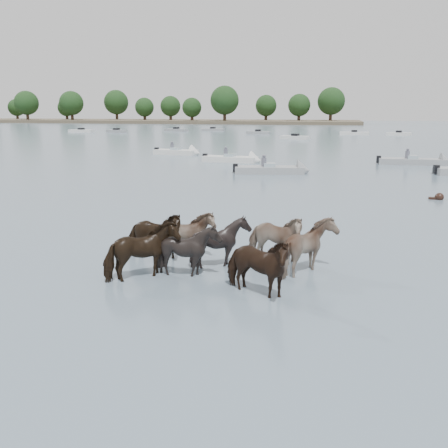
# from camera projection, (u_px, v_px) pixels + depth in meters

# --- Properties ---
(ground) EXTENTS (400.00, 400.00, 0.00)m
(ground) POSITION_uv_depth(u_px,v_px,m) (244.00, 281.00, 12.49)
(ground) COLOR #4D606F
(ground) RESTS_ON ground
(shoreline) EXTENTS (160.00, 30.00, 1.00)m
(shoreline) POSITION_uv_depth(u_px,v_px,m) (130.00, 121.00, 169.80)
(shoreline) COLOR #4C4233
(shoreline) RESTS_ON ground
(pony_herd) EXTENTS (6.37, 4.23, 1.65)m
(pony_herd) POSITION_uv_depth(u_px,v_px,m) (215.00, 247.00, 13.12)
(pony_herd) COLOR black
(pony_herd) RESTS_ON ground
(swimming_pony) EXTENTS (0.72, 0.44, 0.44)m
(swimming_pony) POSITION_uv_depth(u_px,v_px,m) (438.00, 198.00, 23.81)
(swimming_pony) COLOR black
(swimming_pony) RESTS_ON ground
(motorboat_a) EXTENTS (5.36, 2.16, 1.92)m
(motorboat_a) POSITION_uv_depth(u_px,v_px,m) (238.00, 160.00, 40.81)
(motorboat_a) COLOR silver
(motorboat_a) RESTS_ON ground
(motorboat_b) EXTENTS (5.55, 2.46, 1.92)m
(motorboat_b) POSITION_uv_depth(u_px,v_px,m) (280.00, 170.00, 33.67)
(motorboat_b) COLOR gray
(motorboat_b) RESTS_ON ground
(motorboat_c) EXTENTS (5.93, 1.65, 1.92)m
(motorboat_c) POSITION_uv_depth(u_px,v_px,m) (422.00, 162.00, 39.09)
(motorboat_c) COLOR gray
(motorboat_c) RESTS_ON ground
(motorboat_f) EXTENTS (5.03, 2.12, 1.92)m
(motorboat_f) POSITION_uv_depth(u_px,v_px,m) (182.00, 152.00, 47.70)
(motorboat_f) COLOR silver
(motorboat_f) RESTS_ON ground
(distant_flotilla) EXTENTS (103.37, 28.10, 0.93)m
(distant_flotilla) POSITION_uv_depth(u_px,v_px,m) (325.00, 134.00, 84.55)
(distant_flotilla) COLOR silver
(distant_flotilla) RESTS_ON ground
(treeline) EXTENTS (151.94, 21.78, 12.25)m
(treeline) POSITION_uv_depth(u_px,v_px,m) (122.00, 104.00, 167.63)
(treeline) COLOR #382619
(treeline) RESTS_ON ground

